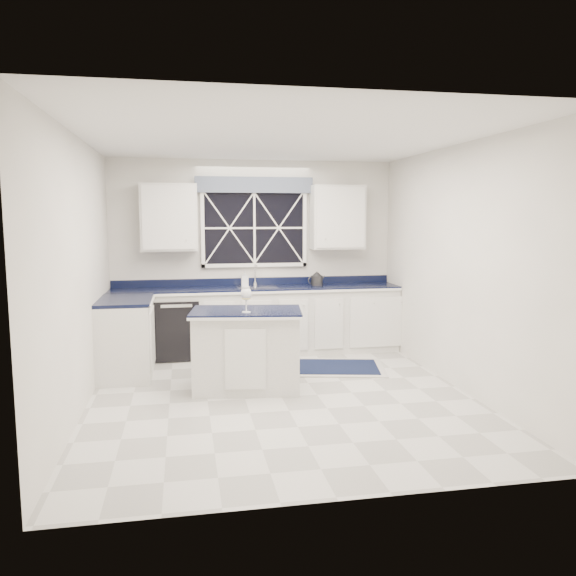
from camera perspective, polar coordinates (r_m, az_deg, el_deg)
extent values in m
plane|color=beige|center=(6.10, -0.68, -10.99)|extent=(4.50, 4.50, 0.00)
cube|color=silver|center=(8.04, -3.45, 3.26)|extent=(4.00, 0.10, 2.70)
cube|color=silver|center=(7.86, -3.13, -3.45)|extent=(3.98, 0.60, 0.90)
cube|color=silver|center=(7.05, -16.14, -4.99)|extent=(0.60, 1.00, 0.90)
cube|color=black|center=(7.79, -3.15, -0.05)|extent=(3.98, 0.64, 0.04)
cube|color=black|center=(7.81, -11.17, -3.96)|extent=(0.60, 0.58, 0.82)
cube|color=black|center=(7.99, -3.44, 6.10)|extent=(1.40, 0.02, 1.00)
cube|color=slate|center=(7.94, -3.42, 10.43)|extent=(1.65, 0.04, 0.22)
cube|color=silver|center=(7.79, -11.99, 7.03)|extent=(0.75, 0.34, 0.90)
cube|color=silver|center=(8.08, 5.03, 7.17)|extent=(0.75, 0.34, 0.90)
cylinder|color=silver|center=(8.00, -3.36, 0.43)|extent=(0.05, 0.05, 0.04)
cylinder|color=silver|center=(7.98, -3.36, 1.43)|extent=(0.02, 0.02, 0.28)
cylinder|color=silver|center=(7.88, -3.29, 2.30)|extent=(0.02, 0.18, 0.02)
cube|color=silver|center=(6.27, -4.22, -6.44)|extent=(1.23, 0.82, 0.86)
cube|color=black|center=(6.18, -4.26, -2.41)|extent=(1.29, 0.89, 0.04)
cube|color=#ADADA8|center=(7.22, 3.97, -8.05)|extent=(1.59, 1.16, 0.01)
cube|color=#0F1932|center=(7.21, 3.97, -7.98)|extent=(1.40, 0.97, 0.01)
cylinder|color=#292A2C|center=(7.97, 2.95, 0.77)|extent=(0.22, 0.22, 0.14)
cone|color=#292A2C|center=(7.96, 2.95, 1.48)|extent=(0.18, 0.18, 0.06)
torus|color=#292A2C|center=(7.92, 2.40, 0.81)|extent=(0.11, 0.05, 0.12)
cylinder|color=#292A2C|center=(8.03, 3.54, 0.95)|extent=(0.07, 0.04, 0.09)
cylinder|color=white|center=(6.02, -4.26, -2.46)|extent=(0.09, 0.09, 0.01)
cylinder|color=white|center=(6.00, -4.27, -1.73)|extent=(0.01, 0.01, 0.15)
ellipsoid|color=white|center=(5.99, -4.28, -0.57)|extent=(0.12, 0.12, 0.15)
cylinder|color=#CFC36D|center=(5.99, -4.27, -0.82)|extent=(0.10, 0.10, 0.06)
imported|color=silver|center=(7.95, -4.41, 1.00)|extent=(0.10, 0.10, 0.21)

